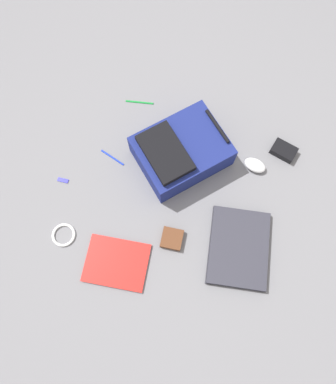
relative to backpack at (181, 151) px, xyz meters
The scene contains 11 objects.
ground_plane 0.24m from the backpack, ahead, with size 3.44×3.44×0.00m, color slate.
backpack is the anchor object (origin of this frame).
laptop 0.49m from the backpack, 46.19° to the left, with size 0.37×0.30×0.03m.
book_comic 0.57m from the backpack, 13.58° to the right, with size 0.23×0.28×0.01m.
computer_mouse 0.35m from the backpack, 98.59° to the left, with size 0.06×0.10×0.04m, color silver.
cable_coil 0.64m from the backpack, 38.34° to the right, with size 0.10×0.10×0.01m, color silver.
power_brick 0.49m from the backpack, 109.51° to the left, with size 0.08×0.11×0.04m, color black.
pen_black 0.37m from the backpack, 130.18° to the right, with size 0.01×0.01×0.14m, color #198C33.
pen_blue 0.33m from the backpack, 74.12° to the right, with size 0.01×0.01×0.13m, color #1933B2.
earbud_pouch 0.39m from the backpack, 10.04° to the left, with size 0.09×0.09×0.03m, color #59331E.
usb_stick 0.56m from the backpack, 62.13° to the right, with size 0.02×0.05×0.01m, color #191999.
Camera 1 is at (0.42, 0.12, 1.52)m, focal length 32.63 mm.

